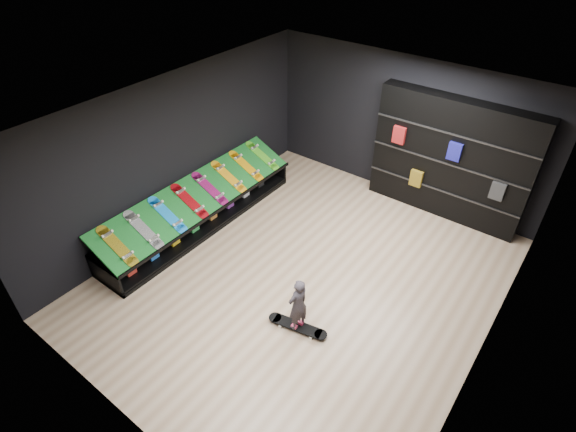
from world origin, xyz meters
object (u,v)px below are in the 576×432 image
Objects in this scene: floor_skateboard at (297,327)px; back_shelving at (450,160)px; display_rack at (201,214)px; child at (298,313)px.

back_shelving is at bearing 71.26° from floor_skateboard.
display_rack is 4.59× the size of floor_skateboard.
back_shelving is 3.15× the size of floor_skateboard.
display_rack is at bearing -137.89° from back_shelving.
back_shelving is at bearing 42.11° from display_rack.
back_shelving reaches higher than floor_skateboard.
back_shelving reaches higher than child.
display_rack is at bearing -94.71° from child.
child is (0.00, 0.00, 0.33)m from floor_skateboard.
display_rack is 3.30m from child.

